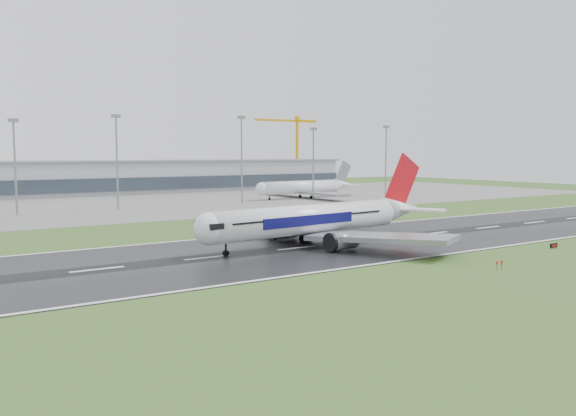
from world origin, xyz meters
TOP-DOWN VIEW (x-y plane):
  - ground at (0.00, 0.00)m, footprint 520.00×520.00m
  - runway at (0.00, 0.00)m, footprint 400.00×45.00m
  - apron at (0.00, 125.00)m, footprint 400.00×130.00m
  - terminal at (0.00, 185.00)m, footprint 240.00×36.00m
  - main_airliner at (-11.86, 2.04)m, footprint 67.93×65.29m
  - parked_airliner at (57.00, 107.51)m, footprint 54.75×51.37m
  - tower_crane at (115.78, 200.00)m, footprint 42.24×4.79m
  - runway_sign at (23.61, -28.68)m, footprint 2.26×0.99m
  - floodmast_1 at (-57.35, 100.00)m, footprint 0.64×0.64m
  - floodmast_2 at (-25.74, 100.00)m, footprint 0.64×0.64m
  - floodmast_3 at (22.26, 100.00)m, footprint 0.64×0.64m
  - floodmast_4 at (56.04, 100.00)m, footprint 0.64×0.64m
  - floodmast_5 at (96.52, 100.00)m, footprint 0.64×0.64m

SIDE VIEW (x-z plane):
  - ground at x=0.00m, z-range 0.00..0.00m
  - apron at x=0.00m, z-range 0.00..0.08m
  - runway at x=0.00m, z-range 0.00..0.10m
  - runway_sign at x=23.61m, z-range 0.00..1.04m
  - terminal at x=0.00m, z-range 0.00..15.00m
  - parked_airliner at x=57.00m, z-range 0.08..15.35m
  - main_airliner at x=-11.86m, z-range 0.10..18.45m
  - floodmast_4 at x=56.04m, z-range 0.00..28.63m
  - floodmast_1 at x=-57.35m, z-range 0.00..28.70m
  - floodmast_5 at x=96.52m, z-range 0.00..30.48m
  - floodmast_2 at x=-25.74m, z-range 0.00..31.10m
  - floodmast_3 at x=22.26m, z-range 0.00..32.22m
  - tower_crane at x=115.78m, z-range 0.00..41.84m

